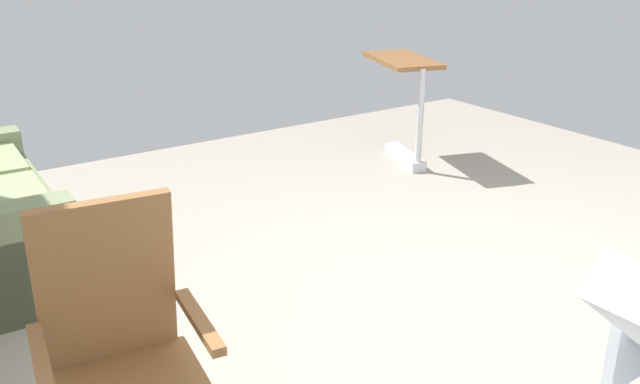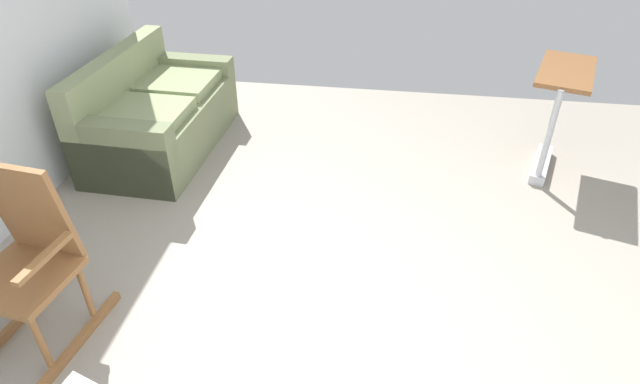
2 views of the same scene
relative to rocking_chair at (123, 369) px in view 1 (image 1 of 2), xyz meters
name	(u,v)px [view 1 (image 1 of 2)]	position (x,y,z in m)	size (l,w,h in m)	color
ground_plane	(436,293)	(0.44, -1.80, -0.50)	(6.49, 6.49, 0.00)	gray
rocking_chair	(123,369)	(0.00, 0.00, 0.00)	(0.81, 0.56, 1.05)	brown
overbed_table	(405,97)	(2.29, -3.14, 0.03)	(0.88, 0.62, 0.84)	#B2B5BA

